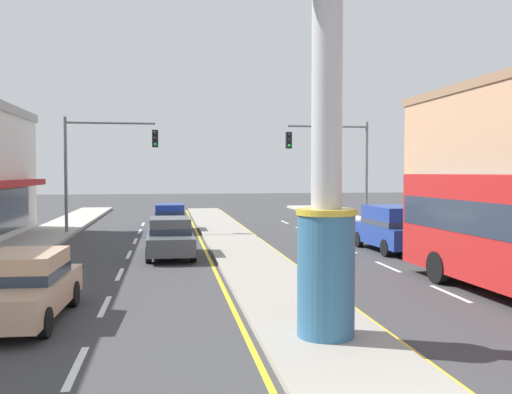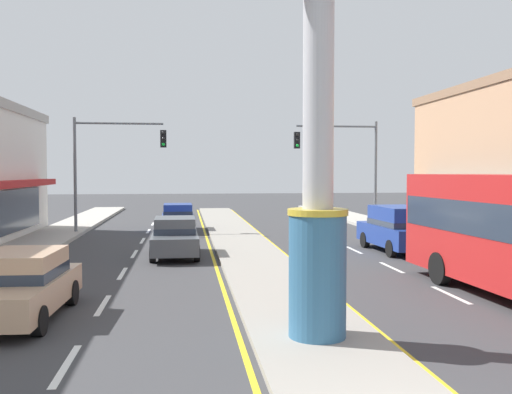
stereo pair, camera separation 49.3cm
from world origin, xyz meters
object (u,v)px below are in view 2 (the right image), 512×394
at_px(district_sign, 318,114).
at_px(traffic_light_left_side, 109,154).
at_px(sedan_mid_left_lane, 175,237).
at_px(sedan_near_right_lane, 21,284).
at_px(traffic_light_right_side, 346,156).
at_px(suv_near_left_lane, 398,228).
at_px(sedan_far_left_oncoming, 178,217).

distance_m(district_sign, traffic_light_left_side, 21.05).
bearing_deg(sedan_mid_left_lane, sedan_near_right_lane, -110.03).
height_order(traffic_light_left_side, traffic_light_right_side, same).
distance_m(sedan_near_right_lane, sedan_mid_left_lane, 9.62).
bearing_deg(sedan_near_right_lane, suv_near_left_lane, 36.23).
distance_m(traffic_light_right_side, sedan_near_right_lane, 22.19).
xyz_separation_m(sedan_mid_left_lane, sedan_far_left_oncoming, (-0.00, 9.34, 0.00)).
relative_size(traffic_light_right_side, sedan_far_left_oncoming, 1.43).
bearing_deg(district_sign, traffic_light_left_side, 108.07).
distance_m(traffic_light_left_side, sedan_far_left_oncoming, 5.08).
bearing_deg(suv_near_left_lane, sedan_near_right_lane, -143.77).
xyz_separation_m(traffic_light_left_side, sedan_near_right_lane, (0.29, -17.37, -3.46)).
height_order(district_sign, sedan_far_left_oncoming, district_sign).
bearing_deg(sedan_near_right_lane, traffic_light_right_side, 54.37).
height_order(sedan_near_right_lane, sedan_mid_left_lane, same).
relative_size(district_sign, sedan_far_left_oncoming, 1.95).
relative_size(traffic_light_left_side, sedan_mid_left_lane, 1.43).
height_order(suv_near_left_lane, sedan_far_left_oncoming, suv_near_left_lane).
height_order(traffic_light_left_side, sedan_near_right_lane, traffic_light_left_side).
height_order(sedan_mid_left_lane, sedan_far_left_oncoming, same).
height_order(traffic_light_right_side, sedan_mid_left_lane, traffic_light_right_side).
xyz_separation_m(district_sign, suv_near_left_lane, (6.25, 11.78, -3.47)).
bearing_deg(sedan_far_left_oncoming, sedan_near_right_lane, -100.17).
xyz_separation_m(district_sign, sedan_near_right_lane, (-6.24, 2.63, -3.66)).
bearing_deg(traffic_light_right_side, district_sign, -107.71).
xyz_separation_m(district_sign, sedan_mid_left_lane, (-2.94, 11.67, -3.66)).
distance_m(sedan_mid_left_lane, sedan_far_left_oncoming, 9.34).
bearing_deg(district_sign, sedan_far_left_oncoming, 97.97).
distance_m(traffic_light_left_side, traffic_light_right_side, 13.06).
distance_m(traffic_light_right_side, sedan_far_left_oncoming, 10.10).
height_order(traffic_light_right_side, sedan_far_left_oncoming, traffic_light_right_side).
relative_size(district_sign, traffic_light_left_side, 1.36).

